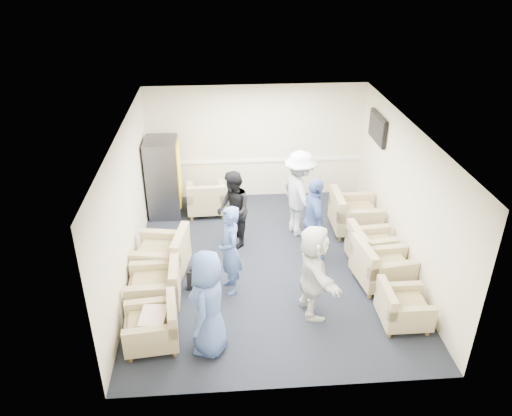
{
  "coord_description": "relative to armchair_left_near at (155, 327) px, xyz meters",
  "views": [
    {
      "loc": [
        -0.83,
        -7.86,
        5.46
      ],
      "look_at": [
        -0.21,
        0.2,
        1.13
      ],
      "focal_mm": 35.0,
      "sensor_mm": 36.0,
      "label": 1
    }
  ],
  "objects": [
    {
      "name": "back_wall",
      "position": [
        1.91,
        4.98,
        1.03
      ],
      "size": [
        5.0,
        0.02,
        2.7
      ],
      "primitive_type": "cube",
      "color": "beige",
      "rests_on": "floor"
    },
    {
      "name": "armchair_left_near",
      "position": [
        0.0,
        0.0,
        0.0
      ],
      "size": [
        0.87,
        0.87,
        0.63
      ],
      "rotation": [
        0.0,
        0.0,
        -1.47
      ],
      "color": "tan",
      "rests_on": "floor"
    },
    {
      "name": "armchair_right_midnear",
      "position": [
        3.83,
        1.24,
        0.04
      ],
      "size": [
        1.02,
        1.02,
        0.72
      ],
      "rotation": [
        0.0,
        0.0,
        1.71
      ],
      "color": "tan",
      "rests_on": "floor"
    },
    {
      "name": "armchair_right_near",
      "position": [
        3.87,
        0.17,
        -0.02
      ],
      "size": [
        0.76,
        0.76,
        0.6
      ],
      "rotation": [
        0.0,
        0.0,
        1.56
      ],
      "color": "tan",
      "rests_on": "floor"
    },
    {
      "name": "tv",
      "position": [
        4.35,
        3.78,
        1.73
      ],
      "size": [
        0.1,
        1.0,
        0.58
      ],
      "color": "black",
      "rests_on": "right_wall"
    },
    {
      "name": "ceiling",
      "position": [
        1.91,
        1.98,
        2.38
      ],
      "size": [
        6.0,
        6.0,
        0.0
      ],
      "primitive_type": "plane",
      "rotation": [
        3.14,
        0.0,
        0.0
      ],
      "color": "silver",
      "rests_on": "back_wall"
    },
    {
      "name": "pillow",
      "position": [
        -0.01,
        -0.01,
        0.17
      ],
      "size": [
        0.42,
        0.53,
        0.14
      ],
      "primitive_type": "cube",
      "rotation": [
        0.0,
        0.0,
        -1.66
      ],
      "color": "beige",
      "rests_on": "armchair_left_near"
    },
    {
      "name": "person_back_left",
      "position": [
        1.3,
        2.75,
        0.48
      ],
      "size": [
        0.75,
        0.88,
        1.6
      ],
      "primitive_type": "imported",
      "rotation": [
        0.0,
        0.0,
        -1.37
      ],
      "color": "black",
      "rests_on": "floor"
    },
    {
      "name": "right_wall",
      "position": [
        4.41,
        1.98,
        1.03
      ],
      "size": [
        0.02,
        6.0,
        2.7
      ],
      "primitive_type": "cube",
      "color": "beige",
      "rests_on": "floor"
    },
    {
      "name": "vending_machine",
      "position": [
        -0.18,
        4.23,
        0.56
      ],
      "size": [
        0.71,
        0.83,
        1.75
      ],
      "color": "#4E4E56",
      "rests_on": "floor"
    },
    {
      "name": "backpack",
      "position": [
        0.56,
        1.35,
        -0.07
      ],
      "size": [
        0.3,
        0.23,
        0.47
      ],
      "rotation": [
        0.0,
        0.0,
        -0.15
      ],
      "color": "black",
      "rests_on": "floor"
    },
    {
      "name": "floor",
      "position": [
        1.91,
        1.98,
        -0.32
      ],
      "size": [
        6.0,
        6.0,
        0.0
      ],
      "primitive_type": "plane",
      "color": "black",
      "rests_on": "ground"
    },
    {
      "name": "armchair_left_mid",
      "position": [
        -0.05,
        0.95,
        0.02
      ],
      "size": [
        0.87,
        0.87,
        0.68
      ],
      "rotation": [
        0.0,
        0.0,
        -1.55
      ],
      "color": "tan",
      "rests_on": "floor"
    },
    {
      "name": "armchair_right_far",
      "position": [
        3.8,
        3.11,
        0.06
      ],
      "size": [
        0.95,
        0.95,
        0.76
      ],
      "rotation": [
        0.0,
        0.0,
        1.56
      ],
      "color": "tan",
      "rests_on": "floor"
    },
    {
      "name": "left_wall",
      "position": [
        -0.59,
        1.98,
        1.03
      ],
      "size": [
        0.02,
        6.0,
        2.7
      ],
      "primitive_type": "cube",
      "color": "beige",
      "rests_on": "floor"
    },
    {
      "name": "chair_rail",
      "position": [
        1.91,
        4.96,
        0.58
      ],
      "size": [
        4.98,
        0.04,
        0.06
      ],
      "primitive_type": "cube",
      "color": "white",
      "rests_on": "back_wall"
    },
    {
      "name": "front_wall",
      "position": [
        1.91,
        -1.02,
        1.03
      ],
      "size": [
        5.0,
        0.02,
        2.7
      ],
      "primitive_type": "cube",
      "color": "beige",
      "rests_on": "floor"
    },
    {
      "name": "person_mid_left",
      "position": [
        1.18,
        1.26,
        0.5
      ],
      "size": [
        0.51,
        0.67,
        1.64
      ],
      "primitive_type": "imported",
      "rotation": [
        0.0,
        0.0,
        -1.35
      ],
      "color": "#435EA2",
      "rests_on": "floor"
    },
    {
      "name": "person_back_right",
      "position": [
        2.66,
        3.11,
        0.6
      ],
      "size": [
        1.03,
        1.34,
        1.83
      ],
      "primitive_type": "imported",
      "rotation": [
        0.0,
        0.0,
        1.9
      ],
      "color": "silver",
      "rests_on": "floor"
    },
    {
      "name": "armchair_right_midfar",
      "position": [
        3.85,
        1.8,
        0.03
      ],
      "size": [
        0.95,
        0.95,
        0.7
      ],
      "rotation": [
        0.0,
        0.0,
        1.66
      ],
      "color": "tan",
      "rests_on": "floor"
    },
    {
      "name": "person_mid_right",
      "position": [
        2.79,
        2.12,
        0.53
      ],
      "size": [
        0.5,
        1.03,
        1.7
      ],
      "primitive_type": "imported",
      "rotation": [
        0.0,
        0.0,
        1.66
      ],
      "color": "#435EA2",
      "rests_on": "floor"
    },
    {
      "name": "person_front_right",
      "position": [
        2.5,
        0.56,
        0.5
      ],
      "size": [
        0.66,
        1.56,
        1.63
      ],
      "primitive_type": "imported",
      "rotation": [
        0.0,
        0.0,
        1.69
      ],
      "color": "silver",
      "rests_on": "floor"
    },
    {
      "name": "person_front_left",
      "position": [
        0.83,
        -0.16,
        0.54
      ],
      "size": [
        0.73,
        0.94,
        1.71
      ],
      "primitive_type": "imported",
      "rotation": [
        0.0,
        0.0,
        -1.81
      ],
      "color": "#435EA2",
      "rests_on": "floor"
    },
    {
      "name": "armchair_corner",
      "position": [
        0.74,
        4.12,
        0.02
      ],
      "size": [
        0.88,
        0.88,
        0.68
      ],
      "rotation": [
        0.0,
        0.0,
        3.18
      ],
      "color": "tan",
      "rests_on": "floor"
    },
    {
      "name": "armchair_left_far",
      "position": [
        -0.01,
        1.83,
        0.06
      ],
      "size": [
        1.08,
        1.08,
        0.74
      ],
      "rotation": [
        0.0,
        0.0,
        -1.74
      ],
      "color": "tan",
      "rests_on": "floor"
    }
  ]
}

